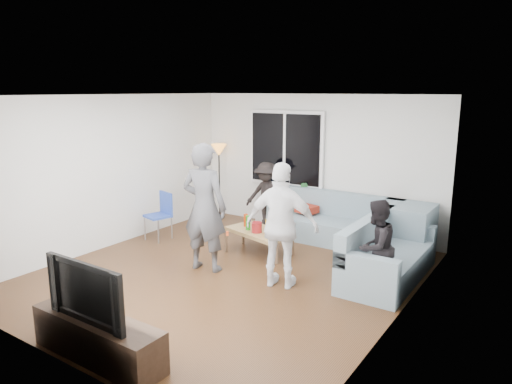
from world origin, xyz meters
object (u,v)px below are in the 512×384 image
Objects in this scene: sofa_right_section at (389,250)px; coffee_table at (259,242)px; player_left at (204,207)px; spectator_back at (266,196)px; side_chair at (158,217)px; player_right at (282,226)px; television at (94,289)px; floor_lamp at (219,182)px; tv_console at (98,338)px; sofa_back_section at (334,219)px; spectator_right at (376,247)px.

sofa_right_section is 1.82× the size of coffee_table.
coffee_table is 0.57× the size of player_left.
player_left reaches higher than coffee_table.
spectator_back is at bearing 117.86° from coffee_table.
player_left reaches higher than side_chair.
player_right is 1.32× the size of spectator_back.
spectator_back is at bearing -66.10° from player_right.
player_left is at bearing 116.12° from sofa_right_section.
coffee_table is 1.01× the size of television.
floor_lamp is 0.97× the size of tv_console.
coffee_table is at bearing -36.11° from floor_lamp.
sofa_back_section is 1.47× the size of floor_lamp.
spectator_back is (-2.82, 1.14, 0.23)m from sofa_right_section.
spectator_right is at bearing -24.42° from floor_lamp.
player_left is (-1.05, -2.29, 0.54)m from sofa_back_section.
player_left reaches higher than tv_console.
coffee_table is 1.53m from spectator_back.
player_right reaches higher than spectator_back.
spectator_back reaches higher than side_chair.
sofa_back_section is 1.47m from spectator_back.
television reaches higher than sofa_right_section.
tv_console is (2.30, -4.92, -0.56)m from floor_lamp.
sofa_right_section is at bearing 64.21° from television.
coffee_table is 0.86× the size of spectator_right.
player_right reaches higher than sofa_right_section.
sofa_back_section is at bearing -97.26° from player_right.
sofa_back_section is 3.17m from side_chair.
sofa_back_section is at bearing -3.22° from floor_lamp.
side_chair is at bearing -31.51° from player_left.
player_right reaches higher than floor_lamp.
side_chair is at bearing 126.45° from television.
floor_lamp is 4.47m from spectator_right.
sofa_back_section and sofa_right_section have the same top height.
television is at bearing -64.96° from floor_lamp.
side_chair is at bearing -74.78° from spectator_right.
coffee_table is at bearing 27.25° from side_chair.
player_left is at bearing -8.41° from player_right.
spectator_right reaches higher than side_chair.
spectator_right is at bearing -176.45° from player_left.
sofa_back_section is 2.09× the size of coffee_table.
sofa_right_section is 2.33× the size of side_chair.
player_left is (-0.29, -1.04, 0.77)m from coffee_table.
player_left is 1.28m from player_right.
sofa_right_section is 1.03× the size of player_left.
television is at bearing -37.91° from side_chair.
player_right reaches higher than spectator_right.
floor_lamp is 2.96m from player_left.
sofa_back_section reaches higher than coffee_table.
tv_console is 0.53m from television.
television reaches higher than coffee_table.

